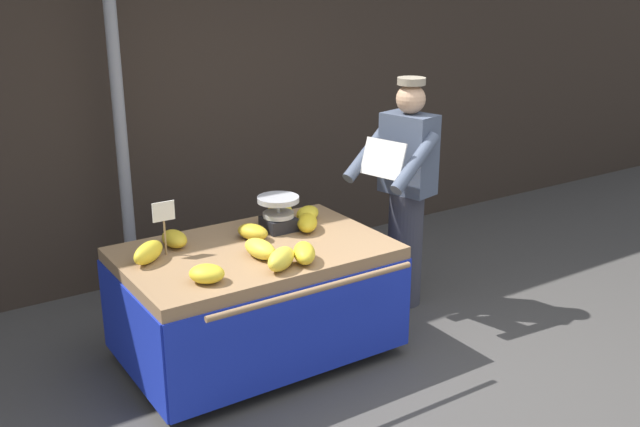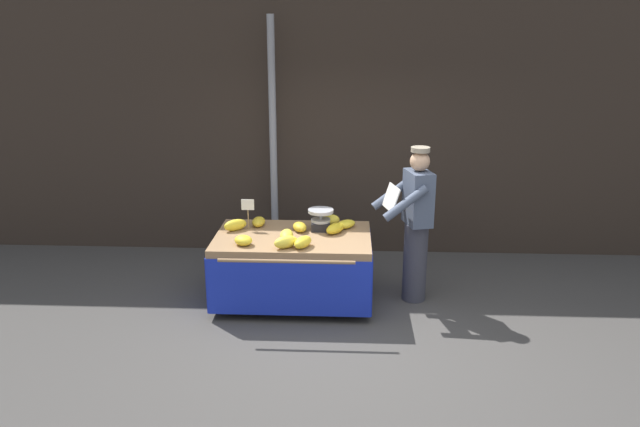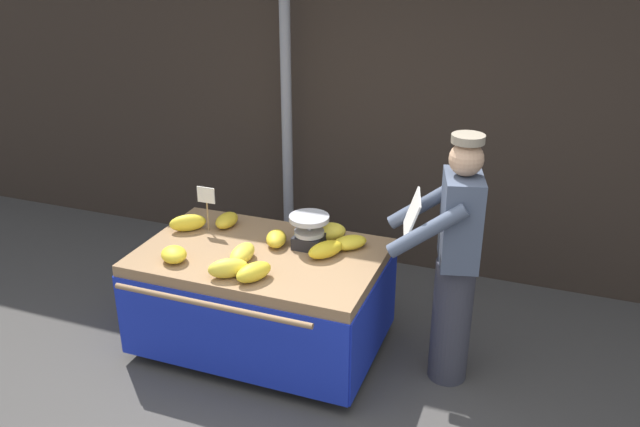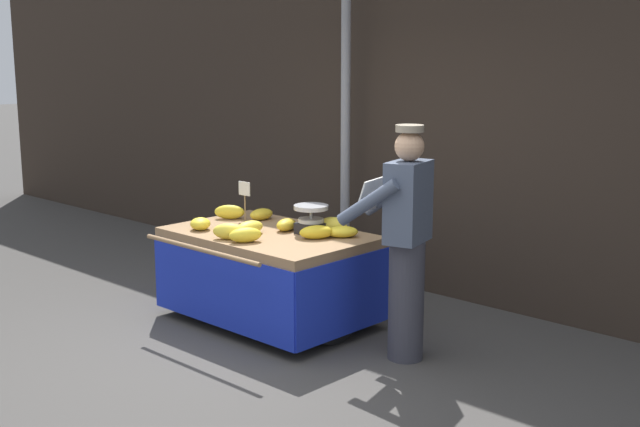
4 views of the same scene
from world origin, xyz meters
name	(u,v)px [view 1 (image 1 of 4)]	position (x,y,z in m)	size (l,w,h in m)	color
ground_plane	(419,394)	(0.00, 0.00, 0.00)	(60.00, 60.00, 0.00)	#423F3D
back_wall	(214,46)	(0.00, 2.67, 1.84)	(16.00, 0.24, 3.67)	#332821
street_pole	(118,102)	(-0.95, 2.29, 1.53)	(0.09, 0.09, 3.05)	gray
banana_cart	(256,278)	(-0.59, 0.94, 0.56)	(1.69, 1.28, 0.77)	#93704C
weighing_scale	(278,213)	(-0.30, 1.14, 0.88)	(0.28, 0.28, 0.23)	black
price_sign	(164,216)	(-1.10, 1.13, 1.01)	(0.14, 0.01, 0.34)	#997A51
banana_bunch_0	(253,232)	(-0.53, 1.08, 0.82)	(0.14, 0.23, 0.10)	gold
banana_bunch_1	(308,214)	(-0.02, 1.21, 0.81)	(0.15, 0.25, 0.09)	yellow
banana_bunch_2	(148,252)	(-1.23, 1.07, 0.83)	(0.11, 0.27, 0.13)	yellow
banana_bunch_3	(260,249)	(-0.64, 0.78, 0.82)	(0.14, 0.27, 0.11)	yellow
banana_bunch_4	(174,239)	(-1.00, 1.24, 0.82)	(0.14, 0.23, 0.10)	gold
banana_bunch_5	(304,253)	(-0.45, 0.57, 0.82)	(0.13, 0.26, 0.12)	yellow
banana_bunch_6	(207,274)	(-1.07, 0.61, 0.82)	(0.17, 0.20, 0.10)	yellow
banana_bunch_7	(279,213)	(-0.20, 1.29, 0.83)	(0.17, 0.24, 0.13)	yellow
banana_bunch_8	(307,222)	(-0.14, 1.03, 0.82)	(0.14, 0.28, 0.11)	gold
banana_bunch_9	(281,259)	(-0.62, 0.55, 0.83)	(0.12, 0.26, 0.13)	yellow
vendor_person	(406,193)	(0.72, 1.05, 0.87)	(0.66, 0.61, 1.71)	#383842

